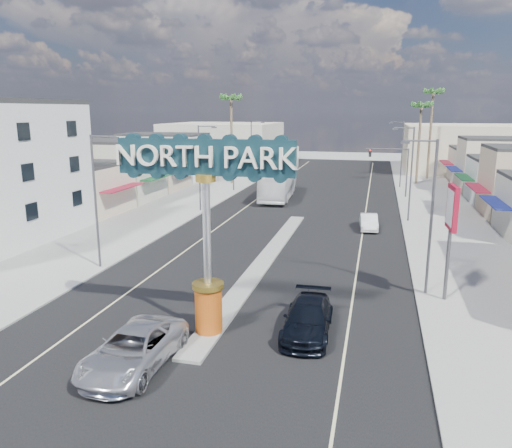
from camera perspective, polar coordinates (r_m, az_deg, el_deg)
The scene contains 25 objects.
ground at distance 50.79m, azimuth 4.95°, elevation 0.88°, with size 160.00×160.00×0.00m, color gray.
road at distance 50.79m, azimuth 4.95°, elevation 0.89°, with size 20.00×120.00×0.01m, color black.
median_island at distance 35.53m, azimuth 0.94°, elevation -4.23°, with size 1.30×30.00×0.16m, color gray.
sidewalk_left at distance 54.63m, azimuth -9.72°, elevation 1.67°, with size 8.00×120.00×0.12m, color gray.
sidewalk_right at distance 50.64m, azimuth 20.80°, elevation 0.11°, with size 8.00×120.00×0.12m, color gray.
storefront_row_left at distance 70.05m, azimuth -13.16°, elevation 6.41°, with size 12.00×42.00×6.00m, color beige.
backdrop_far_left at distance 98.84m, azimuth -3.70°, elevation 9.11°, with size 20.00×20.00×8.00m, color #B7B29E.
backdrop_far_right at distance 95.44m, azimuth 22.68°, elevation 8.02°, with size 20.00×20.00×8.00m, color beige.
gateway_sign at distance 22.86m, azimuth -5.71°, elevation 1.15°, with size 8.20×1.50×9.15m.
traffic_signal_left at distance 65.57m, azimuth -1.07°, elevation 7.44°, with size 5.09×0.45×6.00m.
traffic_signal_right at distance 63.44m, azimuth 15.31°, elevation 6.80°, with size 5.09×0.45×6.00m.
streetlight_l_near at distance 34.62m, azimuth -17.68°, elevation 3.18°, with size 2.03×0.22×9.00m.
streetlight_l_mid at distance 52.57m, azimuth -6.33°, elevation 6.86°, with size 2.03×0.22×9.00m.
streetlight_l_far at distance 73.54m, azimuth -0.42°, elevation 8.66°, with size 2.03×0.22×9.00m.
streetlight_r_near at distance 29.77m, azimuth 19.16°, elevation 1.56°, with size 2.03×0.22×9.00m.
streetlight_r_mid at distance 49.50m, azimuth 17.15°, elevation 5.99°, with size 2.03×0.22×9.00m.
streetlight_r_far at distance 71.38m, azimuth 16.22°, elevation 8.02°, with size 2.03×0.22×9.00m.
palm_left_far at distance 72.09m, azimuth -2.86°, elevation 13.67°, with size 2.60×2.60×13.10m.
palm_right_mid at distance 75.31m, azimuth 18.37°, elevation 12.33°, with size 2.60×2.60×12.10m.
palm_right_far at distance 81.47m, azimuth 19.58°, elevation 13.50°, with size 2.60×2.60×14.10m.
suv_left at distance 22.03m, azimuth -13.81°, elevation -13.72°, with size 2.76×5.98×1.66m, color silver.
suv_right at distance 24.49m, azimuth 5.93°, elevation -10.70°, with size 2.19×5.39×1.56m, color black.
car_parked_right at distance 46.04m, azimuth 12.77°, elevation 0.24°, with size 1.47×4.23×1.39m, color white.
city_bus at distance 60.99m, azimuth 2.58°, elevation 4.69°, with size 3.07×13.13×3.66m, color white.
bank_pylon_sign at distance 29.10m, azimuth 21.46°, elevation 1.06°, with size 0.39×2.04×6.49m.
Camera 1 is at (7.49, -19.11, 10.58)m, focal length 35.00 mm.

